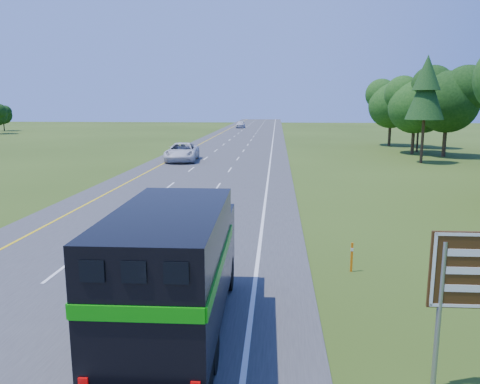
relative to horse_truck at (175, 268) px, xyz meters
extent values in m
cube|color=#38383A|center=(-3.61, 43.80, -1.96)|extent=(15.00, 260.00, 0.04)
cube|color=yellow|center=(-9.11, 43.80, -1.93)|extent=(0.15, 260.00, 0.01)
cube|color=white|center=(1.89, 43.80, -1.93)|extent=(0.15, 260.00, 0.01)
cylinder|color=black|center=(-1.13, 3.29, -1.38)|extent=(0.38, 1.12, 1.12)
cylinder|color=black|center=(1.00, 3.33, -1.38)|extent=(0.38, 1.12, 1.12)
cylinder|color=black|center=(-1.04, -1.59, -1.38)|extent=(0.38, 1.12, 1.12)
cylinder|color=black|center=(1.10, -1.55, -1.38)|extent=(0.38, 1.12, 1.12)
cylinder|color=black|center=(-1.01, -2.81, -1.38)|extent=(0.38, 1.12, 1.12)
cylinder|color=black|center=(1.12, -2.77, -1.38)|extent=(0.38, 1.12, 1.12)
cube|color=black|center=(0.00, 0.05, -1.25)|extent=(2.60, 8.18, 0.28)
cube|color=black|center=(-0.06, 3.21, -0.15)|extent=(2.53, 1.88, 1.93)
cube|color=black|center=(-0.08, 4.14, 0.36)|extent=(2.24, 0.10, 0.61)
cube|color=black|center=(0.01, -0.66, 0.29)|extent=(2.66, 5.94, 2.80)
cube|color=#0B9608|center=(0.07, -3.62, 0.43)|extent=(2.54, 0.09, 0.30)
cube|color=#0B9608|center=(-1.28, -0.68, 0.43)|extent=(0.16, 5.90, 0.30)
cube|color=#0B9608|center=(1.30, -0.63, 0.43)|extent=(0.16, 5.90, 0.30)
cube|color=black|center=(-0.69, -3.64, 1.23)|extent=(0.46, 0.05, 0.41)
cube|color=black|center=(0.07, -3.62, 1.23)|extent=(0.46, 0.05, 0.41)
cube|color=black|center=(0.83, -3.61, 1.23)|extent=(0.46, 0.05, 0.41)
cube|color=#B20505|center=(-1.00, -3.65, -0.96)|extent=(0.18, 0.04, 0.14)
imported|color=silver|center=(-7.60, 38.25, -0.97)|extent=(3.72, 7.18, 1.93)
imported|color=silver|center=(-6.66, 107.39, -1.05)|extent=(2.12, 5.20, 1.77)
cylinder|color=gray|center=(6.09, -1.74, -0.30)|extent=(0.11, 0.11, 3.35)
cube|color=orange|center=(5.41, 5.45, -1.42)|extent=(0.08, 0.04, 1.11)
cube|color=white|center=(5.41, 5.45, -1.11)|extent=(0.09, 0.05, 0.12)
camera|label=1|loc=(2.58, -11.36, 4.19)|focal=35.00mm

